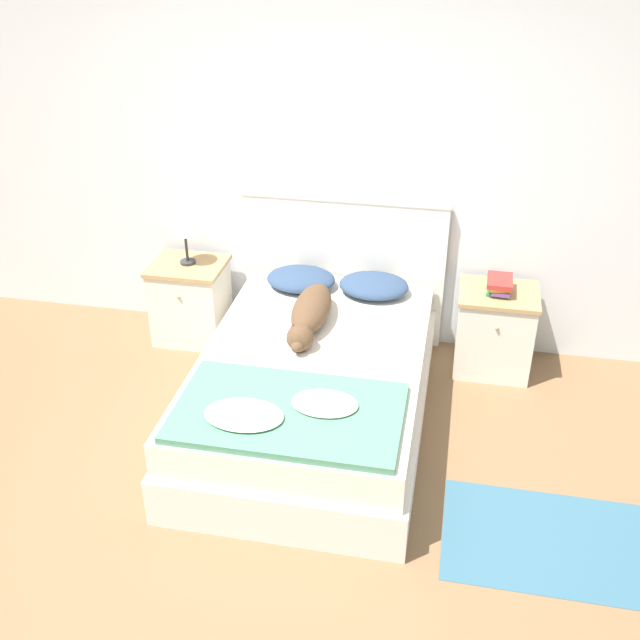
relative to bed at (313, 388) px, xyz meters
The scene contains 13 objects.
ground_plane 1.03m from the bed, 97.39° to the right, with size 16.00×16.00×0.00m, color brown.
wall_back 1.54m from the bed, 96.39° to the left, with size 9.00×0.06×2.55m.
bed is the anchor object (origin of this frame).
headboard 1.12m from the bed, 90.00° to the left, with size 1.44×0.06×1.10m.
nightstand_left 1.37m from the bed, 142.47° to the left, with size 0.52×0.45×0.60m.
nightstand_right 1.37m from the bed, 37.53° to the left, with size 0.52×0.45×0.60m.
pillow_left 0.91m from the bed, 107.46° to the left, with size 0.48×0.38×0.12m.
pillow_right 0.91m from the bed, 72.54° to the left, with size 0.48×0.38×0.12m.
quilt 0.70m from the bed, 90.83° to the right, with size 1.19×0.72×0.07m.
dog 0.47m from the bed, 105.03° to the left, with size 0.23×0.83×0.19m.
book_stack 1.42m from the bed, 37.18° to the left, with size 0.17×0.23×0.10m.
table_lamp 1.52m from the bed, 141.98° to the left, with size 0.20×0.20×0.38m.
rug 1.63m from the bed, 27.81° to the right, with size 1.14×0.72×0.00m.
Camera 1 is at (0.90, -2.70, 2.91)m, focal length 42.00 mm.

